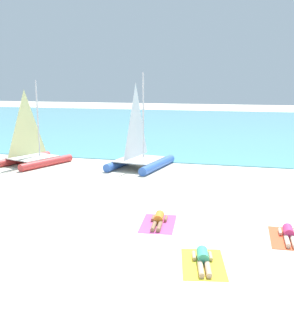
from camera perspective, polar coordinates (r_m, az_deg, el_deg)
ground_plane at (r=21.13m, az=2.88°, el=-0.87°), size 120.00×120.00×0.00m
ocean_water at (r=43.52m, az=9.12°, el=5.74°), size 120.00×40.00×0.05m
sailboat_red at (r=24.23m, az=-15.27°, el=2.06°), size 3.38×4.14×4.66m
sailboat_blue at (r=22.57m, az=-1.04°, el=1.94°), size 3.11×4.26×5.08m
towel_left at (r=14.04m, az=1.54°, el=-7.60°), size 1.31×2.01×0.01m
sunbather_left at (r=14.06m, az=1.58°, el=-7.03°), size 0.59×1.57×0.30m
towel_middle at (r=11.27m, az=7.67°, el=-12.85°), size 1.45×2.08×0.01m
sunbather_middle at (r=11.28m, az=7.66°, el=-12.13°), size 0.70×1.56×0.30m
towel_right at (r=13.52m, az=18.78°, el=-9.08°), size 1.17×1.94×0.01m
sunbather_right at (r=13.54m, az=18.78°, el=-8.48°), size 0.56×1.56×0.30m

